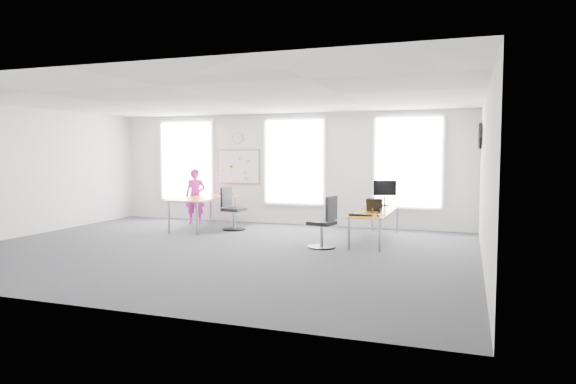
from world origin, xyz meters
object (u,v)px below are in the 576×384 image
at_px(chair_left, 232,211).
at_px(person, 195,196).
at_px(keyboard, 360,215).
at_px(desk_left, 204,200).
at_px(headphones, 376,211).
at_px(monitor, 385,190).
at_px(desk_right, 376,212).
at_px(chair_right, 325,225).

xyz_separation_m(chair_left, person, (-1.43, 0.69, 0.28)).
bearing_deg(person, keyboard, -40.21).
xyz_separation_m(desk_left, headphones, (4.54, -0.86, -0.02)).
relative_size(desk_left, monitor, 3.64).
bearing_deg(desk_right, person, 167.96).
bearing_deg(monitor, chair_right, -124.26).
height_order(desk_left, person, person).
relative_size(desk_left, chair_left, 2.06).
bearing_deg(keyboard, headphones, 54.56).
relative_size(chair_right, monitor, 1.74).
relative_size(desk_right, chair_left, 2.55).
bearing_deg(headphones, person, 144.85).
height_order(chair_right, headphones, chair_right).
bearing_deg(keyboard, chair_left, 144.65).
bearing_deg(desk_left, keyboard, -18.00).
height_order(desk_right, headphones, headphones).
bearing_deg(keyboard, monitor, 72.81).
distance_m(desk_left, chair_right, 3.99).
bearing_deg(chair_right, headphones, 140.45).
height_order(chair_left, monitor, monitor).
bearing_deg(desk_right, chair_left, 173.83).
height_order(desk_left, chair_left, chair_left).
bearing_deg(headphones, chair_left, 148.46).
bearing_deg(headphones, desk_left, 151.12).
height_order(desk_left, keyboard, desk_left).
bearing_deg(chair_right, person, -108.35).
relative_size(chair_left, keyboard, 2.23).
height_order(desk_left, monitor, monitor).
distance_m(chair_left, person, 1.62).
xyz_separation_m(chair_right, chair_left, (-2.88, 1.67, 0.00)).
height_order(chair_right, monitor, monitor).
distance_m(headphones, monitor, 1.69).
xyz_separation_m(desk_left, chair_left, (0.75, 0.04, -0.27)).
relative_size(person, keyboard, 3.14).
height_order(desk_right, keyboard, keyboard).
xyz_separation_m(keyboard, monitor, (0.15, 2.20, 0.35)).
bearing_deg(desk_right, headphones, -80.06).
relative_size(desk_left, person, 1.47).
bearing_deg(desk_left, headphones, -10.73).
height_order(chair_left, headphones, chair_left).
relative_size(desk_right, monitor, 4.49).
height_order(person, monitor, person).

